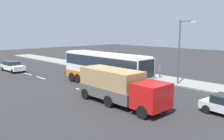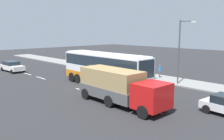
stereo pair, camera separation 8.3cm
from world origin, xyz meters
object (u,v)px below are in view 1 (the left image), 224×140
(cargo_truck, at_px, (119,86))
(car_black_sedan, at_px, (79,67))
(street_lamp, at_px, (181,48))
(pedestrian_at_crossing, at_px, (160,70))
(pedestrian_near_curb, at_px, (154,71))
(coach_bus, at_px, (105,66))
(car_white_minivan, at_px, (13,66))

(cargo_truck, relative_size, car_black_sedan, 1.96)
(car_black_sedan, distance_m, street_lamp, 15.33)
(car_black_sedan, xyz_separation_m, pedestrian_at_crossing, (10.89, 4.71, 0.29))
(pedestrian_near_curb, bearing_deg, coach_bus, 82.11)
(cargo_truck, xyz_separation_m, street_lamp, (-0.33, 9.94, 2.69))
(pedestrian_near_curb, bearing_deg, car_black_sedan, 24.05)
(street_lamp, bearing_deg, car_black_sedan, -167.41)
(coach_bus, bearing_deg, pedestrian_at_crossing, 78.69)
(car_white_minivan, bearing_deg, coach_bus, 9.10)
(street_lamp, bearing_deg, cargo_truck, -88.08)
(car_white_minivan, bearing_deg, car_black_sedan, 38.89)
(coach_bus, distance_m, cargo_truck, 6.68)
(car_black_sedan, relative_size, pedestrian_at_crossing, 2.60)
(coach_bus, bearing_deg, pedestrian_near_curb, 76.08)
(car_white_minivan, bearing_deg, pedestrian_at_crossing, 29.05)
(car_black_sedan, height_order, pedestrian_near_curb, pedestrian_near_curb)
(pedestrian_near_curb, bearing_deg, car_white_minivan, 35.33)
(coach_bus, xyz_separation_m, cargo_truck, (5.67, -3.45, -0.71))
(pedestrian_near_curb, height_order, street_lamp, street_lamp)
(coach_bus, bearing_deg, car_black_sedan, 161.11)
(cargo_truck, distance_m, street_lamp, 10.30)
(pedestrian_at_crossing, height_order, street_lamp, street_lamp)
(pedestrian_near_curb, xyz_separation_m, pedestrian_at_crossing, (-0.07, 1.22, -0.02))
(coach_bus, height_order, street_lamp, street_lamp)
(pedestrian_at_crossing, xyz_separation_m, street_lamp, (3.70, -1.45, 3.13))
(pedestrian_at_crossing, bearing_deg, street_lamp, 128.45)
(coach_bus, bearing_deg, street_lamp, 50.95)
(coach_bus, height_order, pedestrian_at_crossing, coach_bus)
(car_black_sedan, height_order, pedestrian_at_crossing, pedestrian_at_crossing)
(cargo_truck, bearing_deg, car_white_minivan, -178.78)
(coach_bus, xyz_separation_m, car_white_minivan, (-16.86, -3.54, -1.46))
(pedestrian_at_crossing, bearing_deg, pedestrian_near_curb, 63.06)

